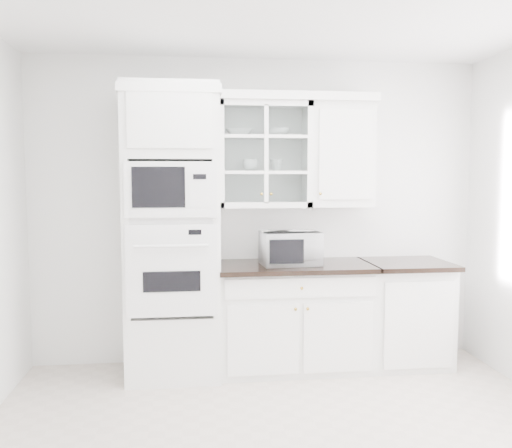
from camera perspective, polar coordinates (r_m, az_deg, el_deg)
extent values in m
cube|color=white|center=(4.87, 0.22, 1.32)|extent=(4.00, 0.02, 2.70)
cube|color=white|center=(4.54, -8.74, -0.92)|extent=(0.76, 0.65, 2.40)
cube|color=white|center=(4.24, -8.85, -4.89)|extent=(0.70, 0.03, 0.72)
cube|color=black|center=(4.24, -8.85, -6.00)|extent=(0.44, 0.01, 0.16)
cube|color=white|center=(4.18, -8.97, 3.58)|extent=(0.70, 0.03, 0.43)
cube|color=black|center=(4.16, -10.22, 3.83)|extent=(0.40, 0.01, 0.31)
cube|color=white|center=(4.78, 4.02, -9.84)|extent=(1.30, 0.60, 0.88)
cube|color=black|center=(4.65, 4.14, -4.46)|extent=(1.32, 0.67, 0.04)
cube|color=white|center=(5.06, 15.37, -9.17)|extent=(0.70, 0.60, 0.88)
cube|color=black|center=(4.93, 15.65, -4.08)|extent=(0.72, 0.67, 0.04)
cube|color=white|center=(4.71, 0.81, 7.28)|extent=(0.80, 0.33, 0.90)
cube|color=white|center=(4.71, 0.81, 5.45)|extent=(0.74, 0.29, 0.02)
cube|color=white|center=(4.72, 0.82, 9.10)|extent=(0.74, 0.29, 0.02)
cube|color=white|center=(4.85, 8.81, 7.16)|extent=(0.55, 0.33, 0.90)
cube|color=white|center=(4.72, -0.44, 13.19)|extent=(2.14, 0.38, 0.07)
imported|color=white|center=(4.61, 3.58, -2.52)|extent=(0.51, 0.44, 0.28)
imported|color=white|center=(4.68, -1.76, 9.61)|extent=(0.25, 0.25, 0.06)
imported|color=white|center=(4.76, 2.16, 9.60)|extent=(0.23, 0.23, 0.07)
imported|color=white|center=(4.69, -0.58, 6.22)|extent=(0.15, 0.15, 0.10)
imported|color=white|center=(4.74, 2.19, 6.20)|extent=(0.14, 0.14, 0.11)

